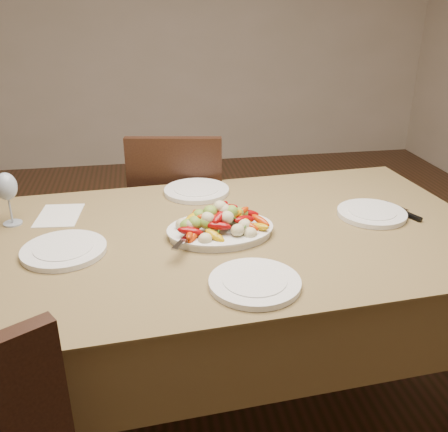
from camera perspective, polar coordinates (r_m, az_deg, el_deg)
floor at (r=2.32m, az=-0.53°, el=-16.63°), size 6.00×6.00×0.00m
wall_back at (r=4.75m, az=-6.94°, el=22.52°), size 5.00×0.02×2.80m
dining_table at (r=1.92m, az=0.00°, el=-12.11°), size 1.91×1.16×0.76m
chair_far at (r=2.51m, az=-5.02°, el=-0.45°), size 0.49×0.49×0.95m
serving_platter at (r=1.70m, az=-0.42°, el=-1.80°), size 0.37×0.28×0.02m
roasted_vegetables at (r=1.68m, az=-0.42°, el=-0.05°), size 0.30×0.21×0.09m
serving_spoon at (r=1.64m, az=-2.33°, el=-1.42°), size 0.28×0.17×0.03m
plate_left at (r=1.67m, az=-17.82°, el=-3.75°), size 0.27×0.27×0.02m
plate_right at (r=1.93m, az=16.53°, el=0.27°), size 0.25×0.25×0.02m
plate_far at (r=2.07m, az=-3.15°, el=2.88°), size 0.27×0.27×0.02m
plate_near at (r=1.42m, az=3.53°, el=-7.66°), size 0.26×0.26×0.02m
wine_glass at (r=1.90m, az=-23.45°, el=1.95°), size 0.08×0.08×0.20m
menu_card at (r=1.95m, az=-18.31°, el=0.07°), size 0.17×0.22×0.00m
table_knife at (r=1.99m, az=19.87°, el=0.43°), size 0.09×0.19×0.01m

